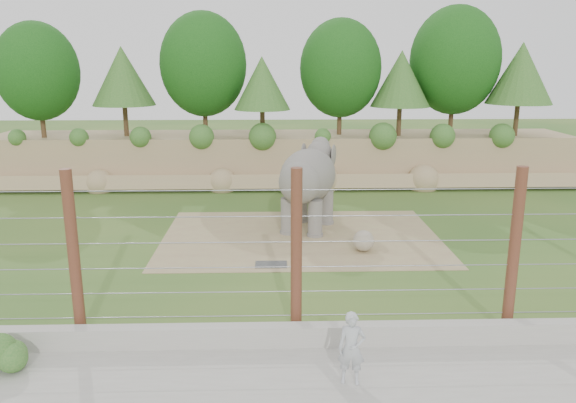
{
  "coord_description": "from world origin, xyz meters",
  "views": [
    {
      "loc": [
        -0.54,
        -16.52,
        6.27
      ],
      "look_at": [
        0.0,
        2.0,
        1.6
      ],
      "focal_mm": 35.0,
      "sensor_mm": 36.0,
      "label": 1
    }
  ],
  "objects_px": {
    "elephant": "(308,188)",
    "zookeeper": "(352,348)",
    "stone_ball": "(363,241)",
    "barrier_fence": "(296,254)"
  },
  "relations": [
    {
      "from": "elephant",
      "to": "barrier_fence",
      "type": "distance_m",
      "value": 8.62
    },
    {
      "from": "elephant",
      "to": "stone_ball",
      "type": "relative_size",
      "value": 5.51
    },
    {
      "from": "barrier_fence",
      "to": "zookeeper",
      "type": "height_order",
      "value": "barrier_fence"
    },
    {
      "from": "zookeeper",
      "to": "stone_ball",
      "type": "bearing_deg",
      "value": 86.77
    },
    {
      "from": "elephant",
      "to": "stone_ball",
      "type": "xyz_separation_m",
      "value": [
        1.71,
        -2.72,
        -1.23
      ]
    },
    {
      "from": "stone_ball",
      "to": "barrier_fence",
      "type": "distance_m",
      "value": 6.58
    },
    {
      "from": "stone_ball",
      "to": "zookeeper",
      "type": "distance_m",
      "value": 8.06
    },
    {
      "from": "stone_ball",
      "to": "barrier_fence",
      "type": "height_order",
      "value": "barrier_fence"
    },
    {
      "from": "elephant",
      "to": "zookeeper",
      "type": "distance_m",
      "value": 10.66
    },
    {
      "from": "elephant",
      "to": "barrier_fence",
      "type": "relative_size",
      "value": 0.2
    }
  ]
}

